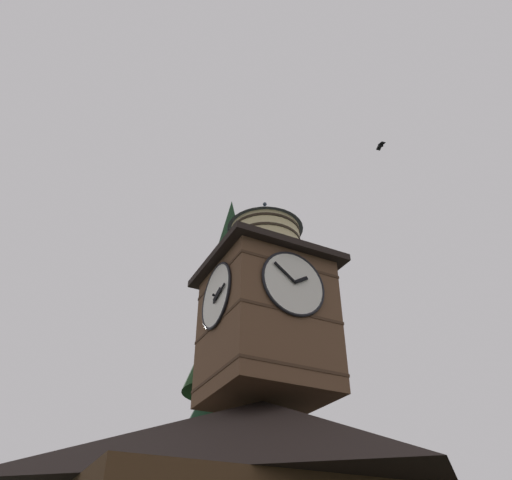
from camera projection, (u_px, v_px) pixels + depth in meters
clock_tower at (266, 302)px, 17.66m from camera, size 4.41×4.41×7.99m
pine_tree_behind at (225, 402)px, 20.00m from camera, size 5.32×5.32×17.88m
moon at (216, 447)px, 59.74m from camera, size 2.04×2.04×2.04m
flying_bird_high at (381, 145)px, 21.25m from camera, size 0.28×0.53×0.14m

